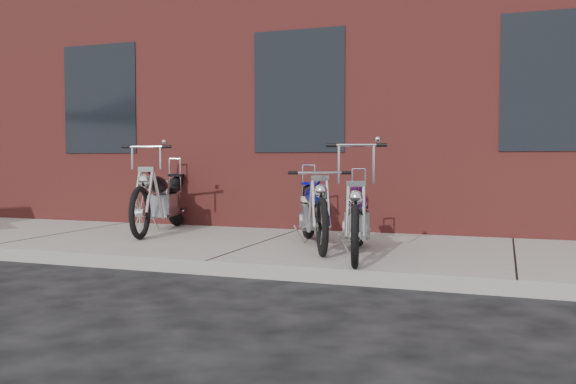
% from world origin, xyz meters
% --- Properties ---
extents(ground, '(120.00, 120.00, 0.00)m').
position_xyz_m(ground, '(0.00, 0.00, 0.00)').
color(ground, black).
rests_on(ground, ground).
extents(sidewalk, '(22.00, 3.00, 0.15)m').
position_xyz_m(sidewalk, '(0.00, 1.50, 0.07)').
color(sidewalk, gray).
rests_on(sidewalk, ground).
extents(building_brick, '(22.00, 10.00, 8.00)m').
position_xyz_m(building_brick, '(0.00, 8.00, 4.00)').
color(building_brick, maroon).
rests_on(building_brick, ground).
extents(chopper_purple, '(0.65, 2.12, 1.20)m').
position_xyz_m(chopper_purple, '(1.39, 0.87, 0.54)').
color(chopper_purple, black).
rests_on(chopper_purple, sidewalk).
extents(chopper_blue, '(0.98, 2.09, 0.97)m').
position_xyz_m(chopper_blue, '(0.72, 1.43, 0.55)').
color(chopper_blue, black).
rests_on(chopper_blue, sidewalk).
extents(chopper_third, '(0.80, 2.39, 1.23)m').
position_xyz_m(chopper_third, '(-1.81, 2.12, 0.59)').
color(chopper_third, black).
rests_on(chopper_third, sidewalk).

